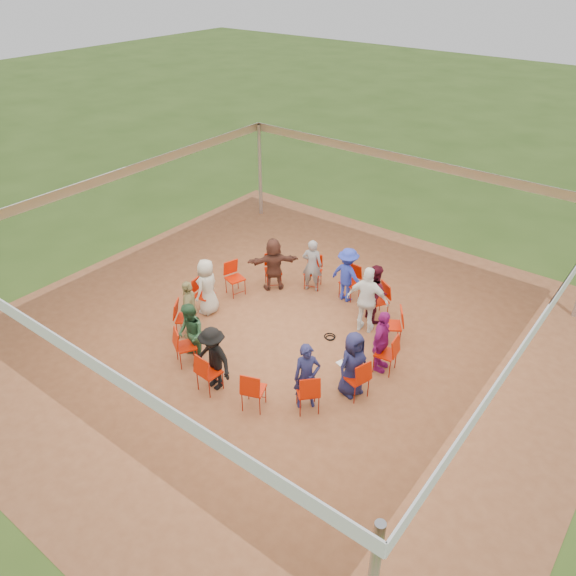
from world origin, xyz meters
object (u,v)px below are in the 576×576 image
Objects in this scene: chair_3 at (378,301)px; person_seated_7 at (190,309)px; person_seated_8 at (190,334)px; standing_person at (368,300)px; chair_6 at (273,271)px; chair_9 at (186,319)px; chair_1 at (386,353)px; chair_4 at (350,282)px; person_seated_4 at (312,265)px; person_seated_9 at (213,359)px; chair_12 at (254,389)px; chair_5 at (313,272)px; chair_13 at (308,392)px; chair_11 at (209,372)px; chair_8 at (204,295)px; person_seated_10 at (307,377)px; chair_10 at (186,346)px; chair_7 at (235,279)px; person_seated_1 at (381,341)px; cable_coil at (330,337)px; laptop at (348,362)px; chair_2 at (392,326)px; person_seated_2 at (375,292)px; person_seated_5 at (274,264)px; person_seated_0 at (353,364)px; chair_0 at (356,378)px.

chair_3 is 4.48m from person_seated_7.
person_seated_8 is 0.86× the size of standing_person.
chair_6 and chair_9 have the same top height.
chair_9 is (-4.27, -1.67, 0.00)m from chair_1.
person_seated_4 reaches higher than chair_4.
person_seated_9 is at bearing 25.71° from person_seated_7.
person_seated_4 reaches higher than chair_12.
chair_3 is 2.04m from chair_5.
chair_13 is 3.03m from standing_person.
chair_11 is 0.63× the size of person_seated_8.
person_seated_7 is at bearing 40.45° from chair_6.
chair_8 is 1.00× the size of chair_9.
person_seated_10 is at bearing 25.71° from person_seated_9.
chair_12 is at bearing 51.43° from chair_8.
chair_1 and chair_4 have the same top height.
chair_10 is 1.00× the size of chair_12.
chair_3 is 4.59m from chair_9.
chair_11 is (2.07, -3.04, 0.00)m from chair_7.
chair_1 is 1.00× the size of chair_7.
person_seated_1 reaches higher than cable_coil.
chair_1 is 4.70m from chair_8.
laptop is (0.26, 0.99, 0.23)m from chair_13.
chair_7 and chair_9 have the same top height.
person_seated_8 reaches higher than laptop.
chair_9 and chair_10 have the same top height.
person_seated_10 is 2.91m from standing_person.
chair_10 is at bearing 63.56° from person_seated_4.
chair_2 is 1.00× the size of chair_9.
chair_3 is 0.63× the size of person_seated_9.
chair_4 is at bearing 173.69° from person_seated_4.
person_seated_2 reaches higher than chair_9.
chair_10 is at bearing 90.00° from chair_3.
person_seated_5 and person_seated_8 have the same top height.
chair_6 is 4.59m from chair_12.
chair_8 is (-4.65, -0.70, 0.00)m from chair_1.
chair_7 is (-2.42, -1.65, 0.00)m from chair_4.
person_seated_0 is 2.78m from person_seated_2.
chair_9 is at bearing 103.20° from person_seated_1.
chair_6 and chair_11 have the same top height.
chair_11 is 1.00× the size of chair_13.
chair_5 is 4.14m from person_seated_8.
chair_13 is 3.60m from person_seated_7.
chair_4 is 2.28× the size of laptop.
chair_0 is 2.93m from chair_3.
chair_2 is at bearing 31.33° from cable_coil.
person_seated_8 reaches higher than chair_12.
person_seated_5 is (-2.49, 3.71, 0.28)m from chair_12.
person_seated_4 is (-2.54, 3.68, 0.28)m from chair_13.
person_seated_7 reaches higher than chair_3.
person_seated_10 is at bearing 90.00° from chair_13.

